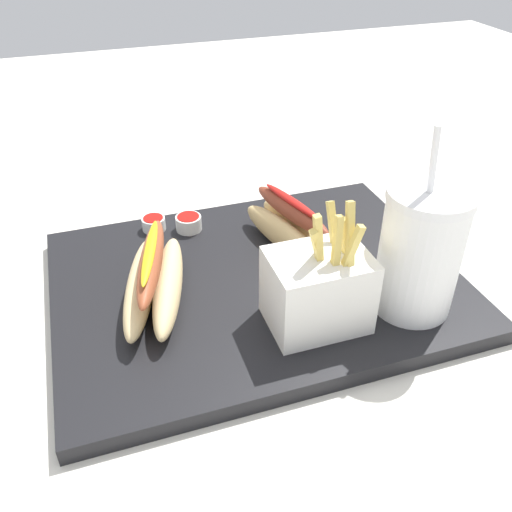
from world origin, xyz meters
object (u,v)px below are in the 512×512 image
hot_dog_1 (291,226)px  hot_dog_2 (154,280)px  ketchup_cup_1 (189,222)px  ketchup_cup_2 (154,223)px  soda_cup (420,251)px  fries_basket (318,289)px

hot_dog_1 → hot_dog_2: same height
hot_dog_1 → ketchup_cup_1: size_ratio=4.73×
ketchup_cup_2 → hot_dog_1: bearing=150.3°
soda_cup → fries_basket: size_ratio=1.45×
hot_dog_1 → hot_dog_2: 0.19m
ketchup_cup_1 → ketchup_cup_2: ketchup_cup_1 is taller
soda_cup → fries_basket: bearing=-4.1°
soda_cup → ketchup_cup_2: size_ratio=6.75×
ketchup_cup_2 → fries_basket: bearing=118.8°
hot_dog_2 → fries_basket: bearing=149.4°
ketchup_cup_1 → hot_dog_1: bearing=146.7°
soda_cup → fries_basket: 0.11m
hot_dog_2 → ketchup_cup_1: bearing=-117.1°
hot_dog_2 → ketchup_cup_2: hot_dog_2 is taller
soda_cup → ketchup_cup_1: size_ratio=6.10×
hot_dog_2 → soda_cup: bearing=159.4°
hot_dog_1 → ketchup_cup_1: (0.12, -0.08, -0.02)m
hot_dog_1 → fries_basket: bearing=79.0°
soda_cup → hot_dog_1: soda_cup is taller
fries_basket → ketchup_cup_1: (0.09, -0.23, -0.03)m
soda_cup → hot_dog_1: size_ratio=1.29×
fries_basket → ketchup_cup_2: size_ratio=4.64×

